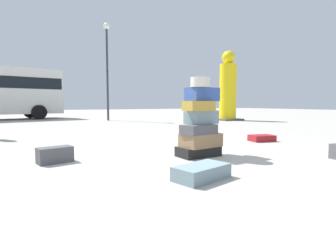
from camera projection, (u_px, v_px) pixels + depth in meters
name	position (u px, v px, depth m)	size (l,w,h in m)	color
ground_plane	(180.00, 156.00, 5.03)	(80.00, 80.00, 0.00)	#ADA89E
suitcase_tower	(200.00, 123.00, 5.01)	(0.89, 0.67, 1.47)	black
suitcase_charcoal_right_side	(55.00, 155.00, 4.47)	(0.54, 0.28, 0.27)	#4C4C51
suitcase_slate_white_trunk	(202.00, 172.00, 3.50)	(0.76, 0.41, 0.19)	gray
suitcase_maroon_upright_blue	(262.00, 138.00, 7.02)	(0.61, 0.40, 0.16)	maroon
yellow_dummy_statue	(228.00, 90.00, 15.73)	(1.38, 1.38, 4.06)	yellow
lamp_post	(107.00, 56.00, 15.32)	(0.36, 0.36, 5.58)	#333338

